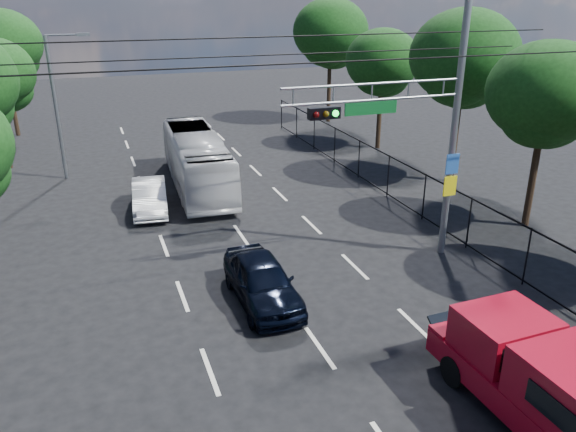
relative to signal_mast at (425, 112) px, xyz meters
name	(u,v)px	position (x,y,z in m)	size (l,w,h in m)	color
lane_markings	(228,217)	(-5.28, 6.01, -5.24)	(6.12, 38.00, 0.01)	beige
signal_mast	(425,112)	(0.00, 0.00, 0.00)	(6.43, 0.39, 9.50)	slate
streetlight_left	(59,101)	(-11.62, 14.01, -1.30)	(2.09, 0.22, 7.08)	slate
utility_wires	(261,52)	(-5.28, 0.84, 1.99)	(22.00, 5.04, 0.74)	black
fence_right	(409,187)	(2.32, 4.18, -4.21)	(0.06, 34.03, 2.00)	black
tree_right_b	(546,101)	(5.93, 1.03, -0.19)	(4.50, 4.50, 7.31)	black
tree_right_c	(464,64)	(6.53, 7.03, 0.49)	(5.10, 5.10, 8.29)	black
tree_right_d	(382,66)	(6.13, 14.03, -0.39)	(4.32, 4.32, 7.02)	black
tree_right_e	(330,37)	(6.33, 22.03, 0.69)	(5.28, 5.28, 8.58)	black
tree_left_e	(3,49)	(-14.87, 25.03, 0.29)	(4.92, 4.92, 7.99)	black
red_pickup	(546,381)	(-1.84, -8.26, -4.11)	(2.26, 5.79, 2.13)	black
navy_hatchback	(262,281)	(-6.00, -1.15, -4.53)	(1.68, 4.19, 1.43)	black
white_bus	(197,160)	(-5.69, 10.41, -3.89)	(2.27, 9.68, 2.70)	silver
white_van	(150,196)	(-8.28, 7.89, -4.58)	(1.40, 4.00, 1.32)	silver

